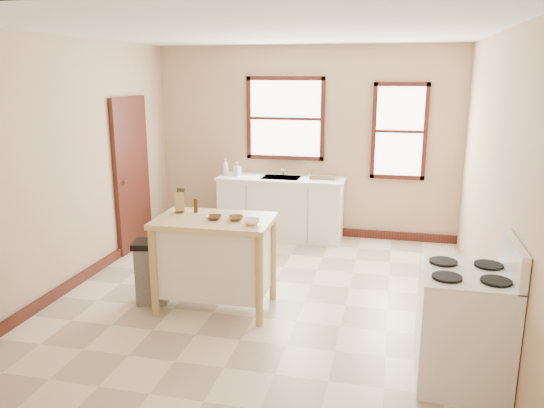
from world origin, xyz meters
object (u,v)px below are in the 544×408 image
(trash_bin, at_px, (152,272))
(soap_bottle_a, at_px, (225,167))
(dish_rack, at_px, (324,176))
(kitchen_island, at_px, (215,263))
(bowl_b, at_px, (236,218))
(pepper_grinder, at_px, (196,206))
(soap_bottle_b, at_px, (237,169))
(gas_stove, at_px, (465,311))
(bowl_a, at_px, (214,217))
(bowl_c, at_px, (251,222))
(knife_block, at_px, (179,203))

(trash_bin, bearing_deg, soap_bottle_a, 77.55)
(dish_rack, relative_size, trash_bin, 0.57)
(dish_rack, relative_size, kitchen_island, 0.33)
(soap_bottle_a, bearing_deg, bowl_b, -71.31)
(soap_bottle_a, relative_size, kitchen_island, 0.21)
(soap_bottle_a, bearing_deg, pepper_grinder, -80.98)
(dish_rack, height_order, bowl_b, dish_rack)
(kitchen_island, xyz_separation_m, trash_bin, (-0.70, -0.05, -0.14))
(soap_bottle_b, height_order, gas_stove, gas_stove)
(kitchen_island, relative_size, bowl_a, 7.60)
(pepper_grinder, xyz_separation_m, bowl_b, (0.50, -0.19, -0.05))
(bowl_b, relative_size, bowl_c, 0.98)
(soap_bottle_a, bearing_deg, bowl_c, -68.45)
(bowl_a, xyz_separation_m, bowl_c, (0.41, -0.09, 0.01))
(trash_bin, bearing_deg, knife_block, 26.18)
(kitchen_island, relative_size, pepper_grinder, 7.90)
(knife_block, relative_size, bowl_a, 1.28)
(soap_bottle_a, height_order, knife_block, same)
(bowl_b, height_order, trash_bin, bowl_b)
(bowl_b, bearing_deg, pepper_grinder, 159.23)
(bowl_c, relative_size, trash_bin, 0.24)
(knife_block, bearing_deg, kitchen_island, -43.16)
(trash_bin, xyz_separation_m, gas_stove, (3.05, -0.82, 0.25))
(knife_block, bearing_deg, gas_stove, -43.55)
(kitchen_island, distance_m, knife_block, 0.75)
(knife_block, xyz_separation_m, trash_bin, (-0.26, -0.21, -0.73))
(kitchen_island, xyz_separation_m, knife_block, (-0.44, 0.16, 0.58))
(soap_bottle_a, xyz_separation_m, bowl_c, (1.13, -2.65, -0.05))
(soap_bottle_b, bearing_deg, trash_bin, -70.21)
(soap_bottle_a, bearing_deg, bowl_a, -75.93)
(dish_rack, relative_size, knife_block, 1.97)
(trash_bin, bearing_deg, bowl_a, -11.30)
(dish_rack, bearing_deg, soap_bottle_b, 163.41)
(bowl_a, relative_size, bowl_c, 0.93)
(knife_block, xyz_separation_m, pepper_grinder, (0.17, 0.02, -0.02))
(soap_bottle_b, height_order, bowl_c, soap_bottle_b)
(soap_bottle_b, distance_m, bowl_a, 2.60)
(bowl_a, bearing_deg, kitchen_island, 109.65)
(knife_block, distance_m, gas_stove, 3.01)
(dish_rack, relative_size, bowl_a, 2.53)
(knife_block, bearing_deg, trash_bin, -164.70)
(bowl_a, relative_size, gas_stove, 0.13)
(soap_bottle_a, distance_m, soap_bottle_b, 0.19)
(bowl_b, relative_size, gas_stove, 0.14)
(soap_bottle_a, height_order, dish_rack, soap_bottle_a)
(bowl_a, height_order, bowl_c, bowl_c)
(knife_block, xyz_separation_m, gas_stove, (2.79, -1.02, -0.47))
(soap_bottle_b, bearing_deg, kitchen_island, -54.60)
(soap_bottle_a, relative_size, knife_block, 1.24)
(soap_bottle_b, distance_m, kitchen_island, 2.62)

